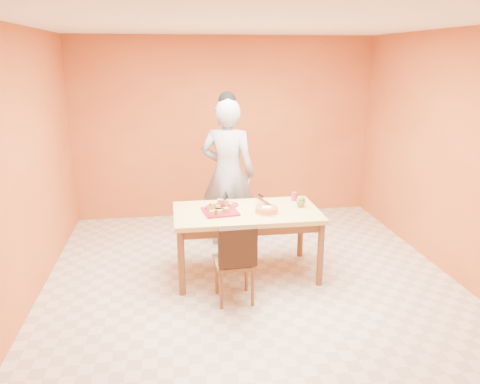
{
  "coord_description": "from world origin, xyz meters",
  "views": [
    {
      "loc": [
        -0.82,
        -4.51,
        2.4
      ],
      "look_at": [
        -0.1,
        0.3,
        0.99
      ],
      "focal_mm": 35.0,
      "sensor_mm": 36.0,
      "label": 1
    }
  ],
  "objects": [
    {
      "name": "dining_chair",
      "position": [
        -0.24,
        -0.27,
        0.44
      ],
      "size": [
        0.41,
        0.47,
        0.85
      ],
      "rotation": [
        0.0,
        0.0,
        0.05
      ],
      "color": "brown",
      "rests_on": "floor"
    },
    {
      "name": "wall_right",
      "position": [
        2.25,
        0.0,
        1.35
      ],
      "size": [
        0.0,
        5.0,
        5.0
      ],
      "primitive_type": "plane",
      "rotation": [
        1.57,
        0.0,
        -1.57
      ],
      "color": "#D06A30",
      "rests_on": "floor"
    },
    {
      "name": "pastry_platter",
      "position": [
        -0.32,
        0.31,
        0.77
      ],
      "size": [
        0.41,
        0.41,
        0.02
      ],
      "primitive_type": "cube",
      "rotation": [
        0.0,
        0.0,
        0.14
      ],
      "color": "maroon",
      "rests_on": "dining_table"
    },
    {
      "name": "magenta_glass",
      "position": [
        0.6,
        0.62,
        0.81
      ],
      "size": [
        0.07,
        0.07,
        0.1
      ],
      "primitive_type": "cylinder",
      "rotation": [
        0.0,
        0.0,
        0.08
      ],
      "color": "#B81B4E",
      "rests_on": "dining_table"
    },
    {
      "name": "floor",
      "position": [
        0.0,
        0.0,
        0.0
      ],
      "size": [
        5.0,
        5.0,
        0.0
      ],
      "primitive_type": "plane",
      "color": "beige",
      "rests_on": "ground"
    },
    {
      "name": "sponge_cake",
      "position": [
        0.18,
        0.2,
        0.8
      ],
      "size": [
        0.32,
        0.32,
        0.06
      ],
      "primitive_type": "cylinder",
      "rotation": [
        0.0,
        0.0,
        0.37
      ],
      "color": "orange",
      "rests_on": "white_cake_plate"
    },
    {
      "name": "red_dinner_plate",
      "position": [
        -0.2,
        0.54,
        0.77
      ],
      "size": [
        0.29,
        0.29,
        0.01
      ],
      "primitive_type": "cylinder",
      "rotation": [
        0.0,
        0.0,
        0.3
      ],
      "color": "maroon",
      "rests_on": "dining_table"
    },
    {
      "name": "wall_left",
      "position": [
        -2.25,
        0.0,
        1.35
      ],
      "size": [
        0.0,
        5.0,
        5.0
      ],
      "primitive_type": "plane",
      "rotation": [
        1.57,
        0.0,
        1.57
      ],
      "color": "#D06A30",
      "rests_on": "floor"
    },
    {
      "name": "person",
      "position": [
        -0.11,
        1.26,
        0.96
      ],
      "size": [
        0.81,
        0.65,
        1.91
      ],
      "primitive_type": "imported",
      "rotation": [
        0.0,
        0.0,
        2.82
      ],
      "color": "#969598",
      "rests_on": "floor"
    },
    {
      "name": "pastry_pile",
      "position": [
        -0.32,
        0.31,
        0.83
      ],
      "size": [
        0.32,
        0.32,
        0.11
      ],
      "primitive_type": null,
      "color": "tan",
      "rests_on": "pastry_platter"
    },
    {
      "name": "cake_server",
      "position": [
        0.19,
        0.38,
        0.84
      ],
      "size": [
        0.12,
        0.3,
        0.01
      ],
      "primitive_type": "cube",
      "rotation": [
        0.0,
        0.0,
        0.24
      ],
      "color": "silver",
      "rests_on": "sponge_cake"
    },
    {
      "name": "checker_tin",
      "position": [
        0.66,
        0.58,
        0.78
      ],
      "size": [
        0.13,
        0.13,
        0.03
      ],
      "primitive_type": "cylinder",
      "rotation": [
        0.0,
        0.0,
        -0.39
      ],
      "color": "#3B2010",
      "rests_on": "dining_table"
    },
    {
      "name": "egg_ornament",
      "position": [
        0.6,
        0.36,
        0.83
      ],
      "size": [
        0.12,
        0.1,
        0.13
      ],
      "primitive_type": "ellipsoid",
      "rotation": [
        0.0,
        0.0,
        0.14
      ],
      "color": "olive",
      "rests_on": "dining_table"
    },
    {
      "name": "ceiling",
      "position": [
        0.0,
        0.0,
        2.7
      ],
      "size": [
        5.0,
        5.0,
        0.0
      ],
      "primitive_type": "plane",
      "rotation": [
        3.14,
        0.0,
        0.0
      ],
      "color": "white",
      "rests_on": "wall_back"
    },
    {
      "name": "dining_table",
      "position": [
        -0.02,
        0.33,
        0.67
      ],
      "size": [
        1.6,
        0.9,
        0.76
      ],
      "color": "#D6BD70",
      "rests_on": "floor"
    },
    {
      "name": "wall_back",
      "position": [
        0.0,
        2.5,
        1.35
      ],
      "size": [
        4.5,
        0.0,
        4.5
      ],
      "primitive_type": "plane",
      "rotation": [
        1.57,
        0.0,
        0.0
      ],
      "color": "#D06A30",
      "rests_on": "floor"
    },
    {
      "name": "white_cake_plate",
      "position": [
        0.18,
        0.2,
        0.77
      ],
      "size": [
        0.34,
        0.34,
        0.01
      ],
      "primitive_type": "cylinder",
      "rotation": [
        0.0,
        0.0,
        0.42
      ],
      "color": "white",
      "rests_on": "dining_table"
    }
  ]
}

